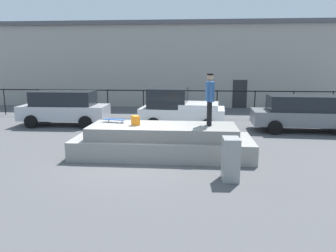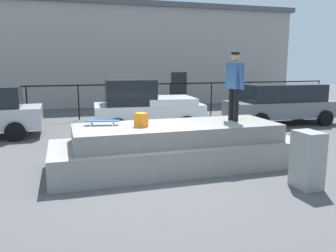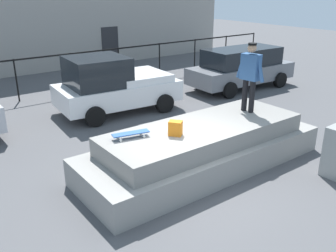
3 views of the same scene
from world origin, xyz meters
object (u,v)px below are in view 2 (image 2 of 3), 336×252
Objects in this scene: skateboard at (102,121)px; utility_box at (307,160)px; car_white_pickup_mid at (144,105)px; backpack at (141,120)px; car_grey_hatchback_far at (282,103)px; skateboarder at (234,81)px.

utility_box is (3.85, -2.60, -0.58)m from skateboard.
skateboard is at bearing -114.73° from car_white_pickup_mid.
backpack is at bearing -104.03° from car_white_pickup_mid.
car_grey_hatchback_far is (5.86, -0.43, -0.05)m from car_white_pickup_mid.
skateboard is 9.00m from car_grey_hatchback_far.
car_grey_hatchback_far is at bearing 27.54° from skateboard.
skateboarder reaches higher than car_grey_hatchback_far.
skateboard is 4.68m from utility_box.
skateboard is 2.53× the size of backpack.
utility_box is (2.99, -2.15, -0.64)m from backpack.
backpack is 3.74m from utility_box.
car_white_pickup_mid is at bearing 128.27° from backpack.
backpack is 0.07× the size of car_grey_hatchback_far.
backpack is 0.28× the size of utility_box.
utility_box is at bearing 16.65° from backpack.
utility_box is at bearing -76.45° from car_white_pickup_mid.
backpack is at bearing 142.71° from utility_box.
car_grey_hatchback_far is (7.12, 4.61, -0.33)m from backpack.
skateboard is 0.97m from backpack.
car_white_pickup_mid is at bearing 175.80° from car_grey_hatchback_far.
skateboarder is 2.81m from utility_box.
car_white_pickup_mid is at bearing 65.27° from skateboard.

